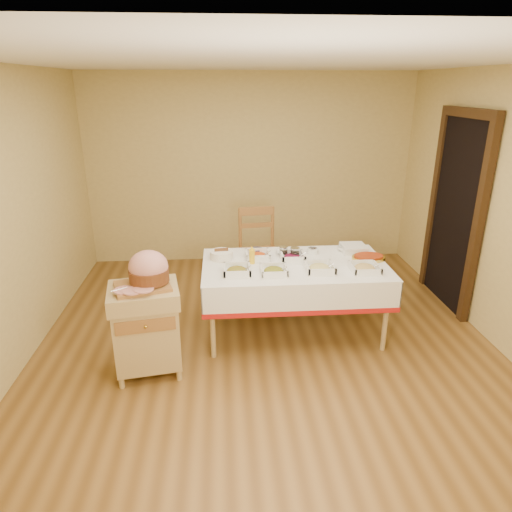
{
  "coord_description": "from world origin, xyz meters",
  "views": [
    {
      "loc": [
        -0.4,
        -3.86,
        2.42
      ],
      "look_at": [
        -0.09,
        0.2,
        0.89
      ],
      "focal_mm": 32.0,
      "sensor_mm": 36.0,
      "label": 1
    }
  ],
  "objects_px": {
    "preserve_jar_left": "(283,252)",
    "preserve_jar_right": "(295,254)",
    "butcher_cart": "(146,325)",
    "ham_on_board": "(148,271)",
    "dining_chair": "(259,251)",
    "bread_basket": "(221,255)",
    "dining_table": "(294,279)",
    "plate_stack": "(353,248)",
    "mustard_bottle": "(252,256)",
    "brass_platter": "(369,257)"
  },
  "relations": [
    {
      "from": "dining_table",
      "to": "preserve_jar_right",
      "type": "distance_m",
      "value": 0.25
    },
    {
      "from": "bread_basket",
      "to": "butcher_cart",
      "type": "bearing_deg",
      "value": -129.72
    },
    {
      "from": "ham_on_board",
      "to": "bread_basket",
      "type": "height_order",
      "value": "ham_on_board"
    },
    {
      "from": "mustard_bottle",
      "to": "plate_stack",
      "type": "bearing_deg",
      "value": 13.12
    },
    {
      "from": "preserve_jar_left",
      "to": "mustard_bottle",
      "type": "relative_size",
      "value": 0.62
    },
    {
      "from": "plate_stack",
      "to": "butcher_cart",
      "type": "bearing_deg",
      "value": -156.29
    },
    {
      "from": "mustard_bottle",
      "to": "preserve_jar_left",
      "type": "bearing_deg",
      "value": 24.99
    },
    {
      "from": "butcher_cart",
      "to": "preserve_jar_left",
      "type": "relative_size",
      "value": 7.31
    },
    {
      "from": "preserve_jar_left",
      "to": "dining_table",
      "type": "bearing_deg",
      "value": -66.35
    },
    {
      "from": "dining_table",
      "to": "ham_on_board",
      "type": "bearing_deg",
      "value": -156.96
    },
    {
      "from": "bread_basket",
      "to": "brass_platter",
      "type": "xyz_separation_m",
      "value": [
        1.49,
        -0.13,
        -0.02
      ]
    },
    {
      "from": "preserve_jar_right",
      "to": "plate_stack",
      "type": "bearing_deg",
      "value": 14.46
    },
    {
      "from": "ham_on_board",
      "to": "bread_basket",
      "type": "xyz_separation_m",
      "value": [
        0.62,
        0.76,
        -0.15
      ]
    },
    {
      "from": "butcher_cart",
      "to": "preserve_jar_right",
      "type": "distance_m",
      "value": 1.63
    },
    {
      "from": "dining_chair",
      "to": "butcher_cart",
      "type": "bearing_deg",
      "value": -124.55
    },
    {
      "from": "brass_platter",
      "to": "preserve_jar_right",
      "type": "bearing_deg",
      "value": 175.1
    },
    {
      "from": "butcher_cart",
      "to": "plate_stack",
      "type": "height_order",
      "value": "plate_stack"
    },
    {
      "from": "preserve_jar_right",
      "to": "ham_on_board",
      "type": "bearing_deg",
      "value": -152.8
    },
    {
      "from": "mustard_bottle",
      "to": "plate_stack",
      "type": "xyz_separation_m",
      "value": [
        1.09,
        0.26,
        -0.04
      ]
    },
    {
      "from": "ham_on_board",
      "to": "preserve_jar_right",
      "type": "bearing_deg",
      "value": 27.2
    },
    {
      "from": "dining_table",
      "to": "mustard_bottle",
      "type": "bearing_deg",
      "value": 174.23
    },
    {
      "from": "bread_basket",
      "to": "plate_stack",
      "type": "height_order",
      "value": "bread_basket"
    },
    {
      "from": "dining_table",
      "to": "plate_stack",
      "type": "relative_size",
      "value": 7.3
    },
    {
      "from": "butcher_cart",
      "to": "mustard_bottle",
      "type": "distance_m",
      "value": 1.22
    },
    {
      "from": "mustard_bottle",
      "to": "brass_platter",
      "type": "distance_m",
      "value": 1.19
    },
    {
      "from": "preserve_jar_left",
      "to": "preserve_jar_right",
      "type": "distance_m",
      "value": 0.13
    },
    {
      "from": "preserve_jar_left",
      "to": "brass_platter",
      "type": "distance_m",
      "value": 0.87
    },
    {
      "from": "dining_chair",
      "to": "brass_platter",
      "type": "height_order",
      "value": "dining_chair"
    },
    {
      "from": "dining_table",
      "to": "plate_stack",
      "type": "height_order",
      "value": "plate_stack"
    },
    {
      "from": "preserve_jar_left",
      "to": "plate_stack",
      "type": "distance_m",
      "value": 0.77
    },
    {
      "from": "preserve_jar_left",
      "to": "mustard_bottle",
      "type": "xyz_separation_m",
      "value": [
        -0.33,
        -0.16,
        0.03
      ]
    },
    {
      "from": "preserve_jar_left",
      "to": "preserve_jar_right",
      "type": "xyz_separation_m",
      "value": [
        0.11,
        -0.07,
        0.0
      ]
    },
    {
      "from": "ham_on_board",
      "to": "plate_stack",
      "type": "bearing_deg",
      "value": 23.32
    },
    {
      "from": "dining_chair",
      "to": "mustard_bottle",
      "type": "xyz_separation_m",
      "value": [
        -0.15,
        -0.97,
        0.3
      ]
    },
    {
      "from": "dining_table",
      "to": "bread_basket",
      "type": "height_order",
      "value": "bread_basket"
    },
    {
      "from": "preserve_jar_right",
      "to": "mustard_bottle",
      "type": "bearing_deg",
      "value": -168.86
    },
    {
      "from": "dining_chair",
      "to": "plate_stack",
      "type": "relative_size",
      "value": 4.19
    },
    {
      "from": "butcher_cart",
      "to": "bread_basket",
      "type": "distance_m",
      "value": 1.09
    },
    {
      "from": "dining_chair",
      "to": "preserve_jar_left",
      "type": "xyz_separation_m",
      "value": [
        0.19,
        -0.81,
        0.27
      ]
    },
    {
      "from": "preserve_jar_left",
      "to": "ham_on_board",
      "type": "bearing_deg",
      "value": -148.47
    },
    {
      "from": "ham_on_board",
      "to": "butcher_cart",
      "type": "bearing_deg",
      "value": -141.98
    },
    {
      "from": "butcher_cart",
      "to": "preserve_jar_right",
      "type": "xyz_separation_m",
      "value": [
        1.41,
        0.74,
        0.35
      ]
    },
    {
      "from": "dining_table",
      "to": "ham_on_board",
      "type": "xyz_separation_m",
      "value": [
        -1.34,
        -0.57,
        0.36
      ]
    },
    {
      "from": "dining_chair",
      "to": "preserve_jar_right",
      "type": "xyz_separation_m",
      "value": [
        0.3,
        -0.88,
        0.28
      ]
    },
    {
      "from": "butcher_cart",
      "to": "bread_basket",
      "type": "xyz_separation_m",
      "value": [
        0.66,
        0.8,
        0.34
      ]
    },
    {
      "from": "ham_on_board",
      "to": "preserve_jar_right",
      "type": "relative_size",
      "value": 3.91
    },
    {
      "from": "brass_platter",
      "to": "butcher_cart",
      "type": "bearing_deg",
      "value": -162.65
    },
    {
      "from": "dining_table",
      "to": "bread_basket",
      "type": "xyz_separation_m",
      "value": [
        -0.72,
        0.19,
        0.21
      ]
    },
    {
      "from": "dining_table",
      "to": "brass_platter",
      "type": "bearing_deg",
      "value": 4.91
    },
    {
      "from": "dining_chair",
      "to": "preserve_jar_left",
      "type": "distance_m",
      "value": 0.88
    }
  ]
}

